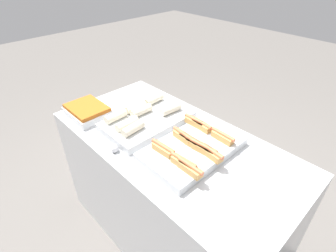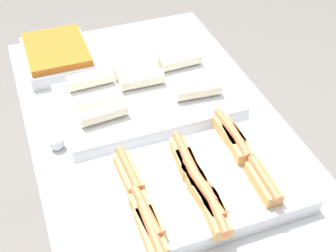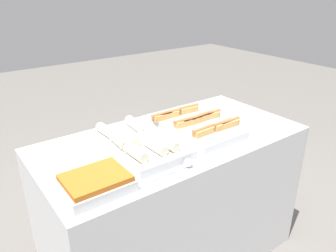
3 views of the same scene
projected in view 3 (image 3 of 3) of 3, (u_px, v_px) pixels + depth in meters
name	position (u px, v px, depth m)	size (l,w,h in m)	color
counter	(172.00, 201.00, 2.05)	(1.53, 0.76, 0.89)	silver
tray_hotdogs	(195.00, 125.00, 1.95)	(0.40, 0.55, 0.10)	silver
tray_wraps	(139.00, 143.00, 1.73)	(0.33, 0.55, 0.10)	silver
tray_side_front	(96.00, 183.00, 1.38)	(0.29, 0.23, 0.07)	silver
serving_spoon_near	(185.00, 165.00, 1.55)	(0.23, 0.04, 0.04)	silver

